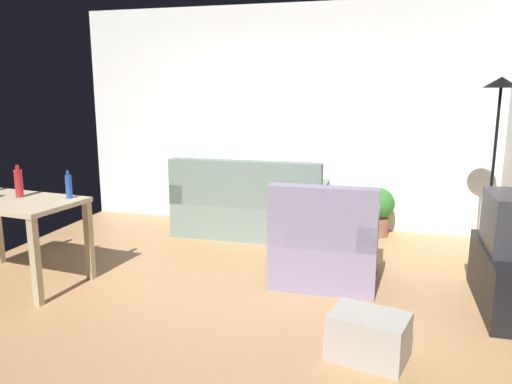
% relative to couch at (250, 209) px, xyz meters
% --- Properties ---
extents(ground_plane, '(5.20, 4.40, 0.02)m').
position_rel_couch_xyz_m(ground_plane, '(0.25, -1.59, -0.32)').
color(ground_plane, tan).
extents(wall_rear, '(5.20, 0.10, 2.70)m').
position_rel_couch_xyz_m(wall_rear, '(0.25, 0.61, 1.04)').
color(wall_rear, white).
rests_on(wall_rear, ground_plane).
extents(couch, '(1.75, 0.84, 0.92)m').
position_rel_couch_xyz_m(couch, '(0.00, 0.00, 0.00)').
color(couch, slate).
rests_on(couch, ground_plane).
extents(tv_stand, '(0.44, 1.10, 0.48)m').
position_rel_couch_xyz_m(tv_stand, '(2.50, -1.46, -0.07)').
color(tv_stand, black).
rests_on(tv_stand, ground_plane).
extents(torchiere_lamp, '(0.32, 0.32, 1.81)m').
position_rel_couch_xyz_m(torchiere_lamp, '(2.50, -0.46, 1.11)').
color(torchiere_lamp, black).
rests_on(torchiere_lamp, ground_plane).
extents(desk, '(1.28, 0.85, 0.76)m').
position_rel_couch_xyz_m(desk, '(-1.62, -1.98, 0.34)').
color(desk, '#C6B28E').
rests_on(desk, ground_plane).
extents(potted_plant, '(0.36, 0.36, 0.57)m').
position_rel_couch_xyz_m(potted_plant, '(1.47, 0.31, 0.02)').
color(potted_plant, brown).
rests_on(potted_plant, ground_plane).
extents(armchair, '(0.90, 0.84, 0.92)m').
position_rel_couch_xyz_m(armchair, '(1.04, -1.25, 0.01)').
color(armchair, gray).
rests_on(armchair, ground_plane).
extents(storage_box, '(0.55, 0.45, 0.30)m').
position_rel_couch_xyz_m(storage_box, '(1.47, -2.50, -0.16)').
color(storage_box, '#A8A399').
rests_on(storage_box, ground_plane).
extents(bottle_red, '(0.07, 0.07, 0.29)m').
position_rel_couch_xyz_m(bottle_red, '(-1.60, -1.88, 0.58)').
color(bottle_red, '#AD2323').
rests_on(bottle_red, desk).
extents(bottle_blue, '(0.05, 0.05, 0.25)m').
position_rel_couch_xyz_m(bottle_blue, '(-1.15, -1.81, 0.56)').
color(bottle_blue, '#2347A3').
rests_on(bottle_blue, desk).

